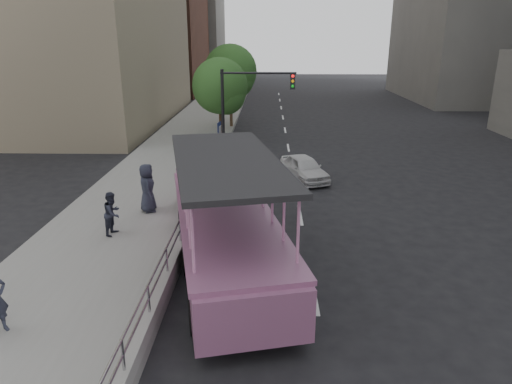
{
  "coord_description": "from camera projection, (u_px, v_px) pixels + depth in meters",
  "views": [
    {
      "loc": [
        -0.34,
        -13.28,
        6.84
      ],
      "look_at": [
        -0.74,
        1.87,
        1.7
      ],
      "focal_mm": 32.0,
      "sensor_mm": 36.0,
      "label": 1
    }
  ],
  "objects": [
    {
      "name": "parking_sign",
      "position": [
        220.0,
        144.0,
        22.54
      ],
      "size": [
        0.13,
        0.66,
        2.95
      ],
      "color": "black",
      "rests_on": "ground"
    },
    {
      "name": "midrise_stone_b",
      "position": [
        171.0,
        17.0,
        72.54
      ],
      "size": [
        16.0,
        14.0,
        20.0
      ],
      "primitive_type": "cube",
      "color": "slate",
      "rests_on": "ground"
    },
    {
      "name": "pedestrian_mid",
      "position": [
        113.0,
        213.0,
        15.79
      ],
      "size": [
        0.72,
        0.85,
        1.54
      ],
      "primitive_type": "imported",
      "rotation": [
        0.0,
        0.0,
        1.38
      ],
      "color": "#282B3B",
      "rests_on": "sidewalk"
    },
    {
      "name": "street_tree_far",
      "position": [
        232.0,
        73.0,
        34.21
      ],
      "size": [
        3.97,
        3.97,
        6.45
      ],
      "color": "#3E2C1C",
      "rests_on": "ground"
    },
    {
      "name": "pedestrian_far",
      "position": [
        147.0,
        188.0,
        17.83
      ],
      "size": [
        0.89,
        1.09,
        1.93
      ],
      "primitive_type": "imported",
      "rotation": [
        0.0,
        0.0,
        1.9
      ],
      "color": "#282B3B",
      "rests_on": "sidewalk"
    },
    {
      "name": "traffic_signal",
      "position": [
        244.0,
        101.0,
        25.51
      ],
      "size": [
        4.2,
        0.32,
        5.2
      ],
      "color": "black",
      "rests_on": "ground"
    },
    {
      "name": "ground",
      "position": [
        277.0,
        260.0,
        14.76
      ],
      "size": [
        160.0,
        160.0,
        0.0
      ],
      "primitive_type": "plane",
      "color": "black"
    },
    {
      "name": "duck_boat",
      "position": [
        221.0,
        215.0,
        14.87
      ],
      "size": [
        5.01,
        11.31,
        3.66
      ],
      "color": "black",
      "rests_on": "ground"
    },
    {
      "name": "guardrail",
      "position": [
        190.0,
        205.0,
        16.37
      ],
      "size": [
        0.07,
        22.0,
        0.71
      ],
      "color": "#ABABB0",
      "rests_on": "kerb_wall"
    },
    {
      "name": "sidewalk",
      "position": [
        166.0,
        170.0,
        24.32
      ],
      "size": [
        5.5,
        80.0,
        0.3
      ],
      "primitive_type": "cube",
      "color": "gray",
      "rests_on": "ground"
    },
    {
      "name": "street_tree_near",
      "position": [
        221.0,
        88.0,
        28.7
      ],
      "size": [
        3.52,
        3.52,
        5.72
      ],
      "color": "#3E2C1C",
      "rests_on": "ground"
    },
    {
      "name": "kerb_wall",
      "position": [
        191.0,
        222.0,
        16.58
      ],
      "size": [
        0.24,
        30.0,
        0.36
      ],
      "primitive_type": "cube",
      "color": "gray",
      "rests_on": "sidewalk"
    },
    {
      "name": "car",
      "position": [
        304.0,
        168.0,
        22.94
      ],
      "size": [
        2.67,
        3.91,
        1.24
      ],
      "primitive_type": "imported",
      "rotation": [
        0.0,
        0.0,
        0.37
      ],
      "color": "silver",
      "rests_on": "ground"
    }
  ]
}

